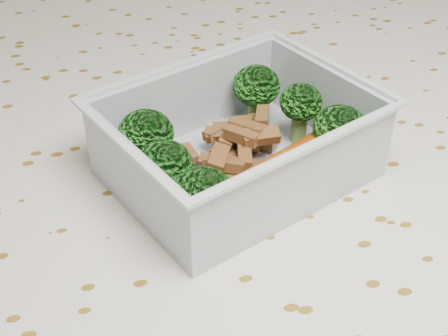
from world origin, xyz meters
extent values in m
cube|color=brown|center=(0.00, 0.00, 0.73)|extent=(1.40, 0.90, 0.04)
cube|color=silver|center=(0.00, 0.00, 0.75)|extent=(1.46, 0.96, 0.01)
cube|color=silver|center=(0.00, 0.48, 0.66)|extent=(1.46, 0.01, 0.18)
cube|color=silver|center=(0.02, 0.01, 0.76)|extent=(0.22, 0.20, 0.00)
cube|color=silver|center=(-0.01, 0.08, 0.79)|extent=(0.17, 0.07, 0.06)
cube|color=silver|center=(0.04, -0.05, 0.79)|extent=(0.17, 0.07, 0.06)
cube|color=silver|center=(0.10, 0.05, 0.79)|extent=(0.05, 0.12, 0.06)
cube|color=silver|center=(-0.07, -0.02, 0.79)|extent=(0.05, 0.12, 0.06)
cube|color=silver|center=(-0.01, 0.08, 0.82)|extent=(0.18, 0.08, 0.00)
cube|color=silver|center=(0.04, -0.05, 0.82)|extent=(0.18, 0.08, 0.00)
cube|color=silver|center=(0.10, 0.05, 0.82)|extent=(0.06, 0.13, 0.00)
cube|color=silver|center=(-0.07, -0.02, 0.82)|extent=(0.06, 0.13, 0.00)
cylinder|color=#608C3F|center=(-0.05, 0.03, 0.77)|extent=(0.02, 0.02, 0.02)
ellipsoid|color=#368B27|center=(-0.05, 0.03, 0.79)|extent=(0.04, 0.04, 0.04)
cylinder|color=#608C3F|center=(0.05, 0.08, 0.77)|extent=(0.02, 0.02, 0.02)
ellipsoid|color=#368B27|center=(0.05, 0.08, 0.80)|extent=(0.04, 0.04, 0.03)
cylinder|color=#608C3F|center=(-0.04, -0.01, 0.77)|extent=(0.02, 0.02, 0.02)
ellipsoid|color=#368B27|center=(-0.04, -0.01, 0.80)|extent=(0.04, 0.04, 0.03)
cylinder|color=#608C3F|center=(0.07, 0.04, 0.77)|extent=(0.02, 0.02, 0.02)
ellipsoid|color=#368B27|center=(0.07, 0.04, 0.80)|extent=(0.03, 0.03, 0.03)
cylinder|color=#608C3F|center=(-0.03, -0.05, 0.77)|extent=(0.02, 0.02, 0.02)
ellipsoid|color=#368B27|center=(-0.03, -0.05, 0.79)|extent=(0.04, 0.04, 0.04)
cylinder|color=#608C3F|center=(0.09, 0.00, 0.77)|extent=(0.02, 0.02, 0.02)
ellipsoid|color=#368B27|center=(0.09, 0.00, 0.80)|extent=(0.04, 0.04, 0.03)
cube|color=brown|center=(0.01, 0.03, 0.77)|extent=(0.01, 0.03, 0.01)
cube|color=brown|center=(-0.03, 0.01, 0.77)|extent=(0.02, 0.02, 0.01)
cube|color=brown|center=(0.00, 0.00, 0.79)|extent=(0.02, 0.03, 0.01)
cube|color=brown|center=(0.03, 0.03, 0.79)|extent=(0.03, 0.03, 0.01)
cube|color=brown|center=(0.01, 0.04, 0.78)|extent=(0.03, 0.02, 0.01)
cube|color=brown|center=(0.03, 0.04, 0.77)|extent=(0.03, 0.02, 0.01)
cube|color=brown|center=(0.04, 0.04, 0.77)|extent=(0.03, 0.03, 0.01)
cube|color=brown|center=(0.00, 0.00, 0.77)|extent=(0.03, 0.03, 0.01)
cube|color=brown|center=(0.02, 0.01, 0.77)|extent=(0.04, 0.03, 0.01)
cube|color=brown|center=(0.04, 0.04, 0.79)|extent=(0.02, 0.03, 0.01)
cube|color=brown|center=(0.03, 0.02, 0.79)|extent=(0.03, 0.01, 0.01)
cube|color=brown|center=(0.00, 0.02, 0.77)|extent=(0.03, 0.02, 0.01)
cube|color=brown|center=(0.04, 0.05, 0.78)|extent=(0.03, 0.01, 0.01)
cube|color=brown|center=(0.02, 0.01, 0.78)|extent=(0.02, 0.03, 0.01)
cube|color=brown|center=(0.03, 0.04, 0.78)|extent=(0.03, 0.01, 0.01)
cube|color=brown|center=(0.01, 0.03, 0.77)|extent=(0.02, 0.03, 0.01)
cube|color=brown|center=(0.04, 0.05, 0.78)|extent=(0.02, 0.02, 0.01)
cube|color=brown|center=(0.02, 0.02, 0.79)|extent=(0.03, 0.03, 0.01)
cube|color=brown|center=(0.01, 0.03, 0.78)|extent=(0.02, 0.03, 0.01)
cube|color=brown|center=(-0.02, 0.03, 0.77)|extent=(0.01, 0.02, 0.01)
cube|color=brown|center=(0.01, 0.04, 0.78)|extent=(0.02, 0.02, 0.01)
cube|color=brown|center=(0.00, 0.00, 0.78)|extent=(0.03, 0.03, 0.01)
cube|color=brown|center=(0.02, 0.06, 0.77)|extent=(0.03, 0.02, 0.01)
cylinder|color=#BB4F0C|center=(0.03, -0.02, 0.78)|extent=(0.14, 0.09, 0.03)
sphere|color=#BB4F0C|center=(0.10, 0.01, 0.78)|extent=(0.03, 0.03, 0.03)
sphere|color=#BB4F0C|center=(-0.03, -0.05, 0.78)|extent=(0.03, 0.03, 0.03)
camera|label=1|loc=(-0.09, -0.36, 1.05)|focal=50.00mm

